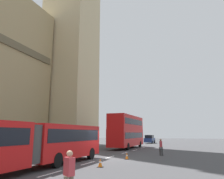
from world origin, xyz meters
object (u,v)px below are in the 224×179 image
traffic_cone_west (100,163)px  traffic_cone_middle (127,156)px  articulated_bus (22,142)px  sedan_lead (150,139)px  double_decker_bus (127,130)px  pedestrian_by_kerb (161,146)px  pedestrian_near_cones (69,174)px

traffic_cone_west → traffic_cone_middle: same height
articulated_bus → traffic_cone_middle: (8.26, -4.07, -1.46)m
articulated_bus → traffic_cone_west: 5.24m
sedan_lead → traffic_cone_west: (-35.86, -3.77, -0.63)m
sedan_lead → traffic_cone_middle: size_ratio=7.59×
articulated_bus → double_decker_bus: double_decker_bus is taller
sedan_lead → pedestrian_by_kerb: (-26.70, -6.53, -0.00)m
articulated_bus → sedan_lead: articulated_bus is taller
traffic_cone_middle → pedestrian_near_cones: size_ratio=0.34×
pedestrian_by_kerb → articulated_bus: bearing=152.9°
sedan_lead → articulated_bus: bearing=-179.9°
traffic_cone_middle → pedestrian_by_kerb: (4.32, -2.36, 0.63)m
double_decker_bus → pedestrian_by_kerb: bearing=-144.2°
traffic_cone_middle → pedestrian_near_cones: bearing=-172.0°
double_decker_bus → traffic_cone_west: bearing=-168.5°
double_decker_bus → traffic_cone_middle: size_ratio=18.71×
sedan_lead → pedestrian_near_cones: (-43.09, -5.87, -0.00)m
double_decker_bus → pedestrian_near_cones: (-25.31, -5.78, -1.80)m
double_decker_bus → pedestrian_near_cones: 26.03m
sedan_lead → traffic_cone_middle: (-31.03, -4.17, -0.63)m
articulated_bus → sedan_lead: bearing=0.1°
sedan_lead → pedestrian_by_kerb: 27.49m
articulated_bus → sedan_lead: (39.29, 0.09, -0.83)m
double_decker_bus → sedan_lead: size_ratio=2.47×
articulated_bus → pedestrian_by_kerb: bearing=-27.1°
pedestrian_by_kerb → pedestrian_near_cones: bearing=177.7°
sedan_lead → traffic_cone_west: bearing=-174.0°
pedestrian_near_cones → pedestrian_by_kerb: size_ratio=1.00×
double_decker_bus → traffic_cone_west: 18.62m
pedestrian_by_kerb → traffic_cone_middle: bearing=151.4°
double_decker_bus → pedestrian_by_kerb: double_decker_bus is taller
double_decker_bus → sedan_lead: double_decker_bus is taller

